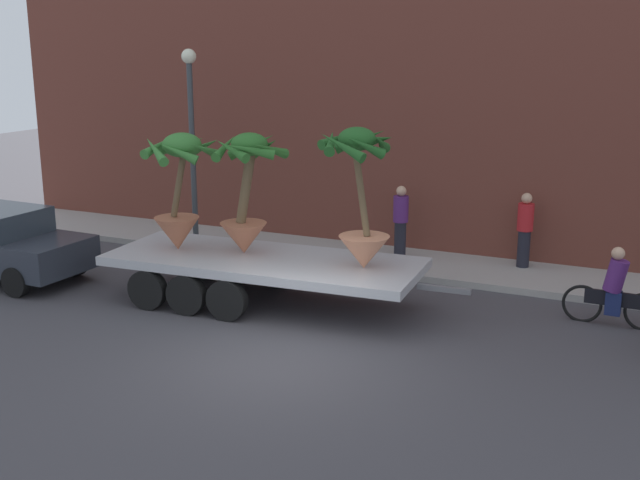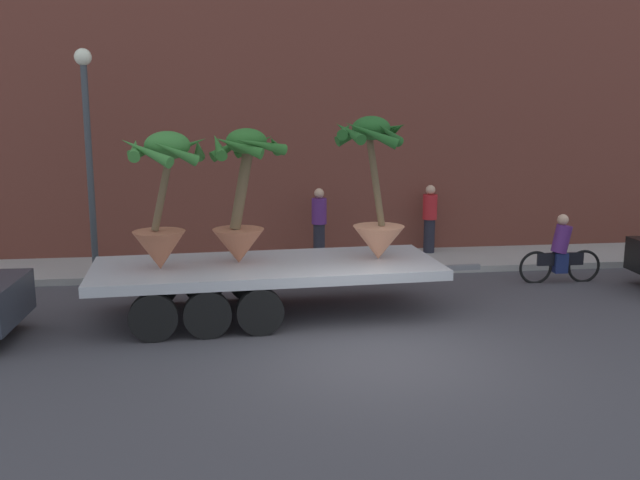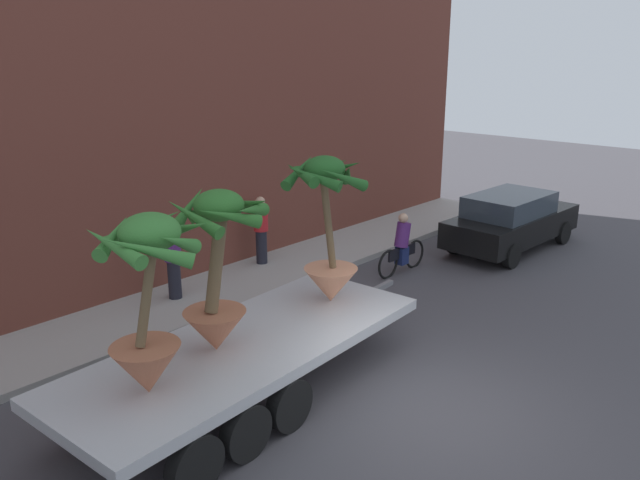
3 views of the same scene
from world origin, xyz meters
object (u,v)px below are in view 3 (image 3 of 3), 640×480
at_px(potted_palm_rear, 148,306).
at_px(potted_palm_front, 328,235).
at_px(parked_car, 511,220).
at_px(pedestrian_far_left, 173,259).
at_px(flatbed_trailer, 235,359).
at_px(pedestrian_near_gate, 261,229).
at_px(cyclist, 402,246).
at_px(potted_palm_middle, 217,275).

bearing_deg(potted_palm_rear, potted_palm_front, 4.62).
distance_m(potted_palm_rear, parked_car, 11.95).
xyz_separation_m(potted_palm_front, parked_car, (8.03, 0.39, -1.41)).
bearing_deg(potted_palm_rear, pedestrian_far_left, 52.19).
xyz_separation_m(flatbed_trailer, pedestrian_near_gate, (4.59, 4.38, 0.27)).
distance_m(flatbed_trailer, pedestrian_far_left, 4.43).
distance_m(potted_palm_front, cyclist, 4.96).
bearing_deg(flatbed_trailer, potted_palm_front, 3.04).
relative_size(cyclist, parked_car, 0.40).
xyz_separation_m(potted_palm_front, pedestrian_near_gate, (2.32, 4.26, -1.19)).
bearing_deg(potted_palm_middle, flatbed_trailer, -34.71).
xyz_separation_m(pedestrian_near_gate, pedestrian_far_left, (-2.84, -0.32, 0.00)).
bearing_deg(potted_palm_middle, pedestrian_far_left, 64.06).
bearing_deg(potted_palm_rear, potted_palm_middle, 12.40).
xyz_separation_m(parked_car, pedestrian_far_left, (-8.55, 3.55, 0.22)).
xyz_separation_m(flatbed_trailer, parked_car, (10.30, 0.51, 0.05)).
relative_size(flatbed_trailer, potted_palm_front, 2.77).
height_order(cyclist, pedestrian_far_left, pedestrian_far_left).
xyz_separation_m(potted_palm_middle, parked_car, (10.47, 0.39, -1.33)).
distance_m(parked_car, pedestrian_far_left, 9.26).
relative_size(potted_palm_middle, pedestrian_far_left, 1.43).
height_order(potted_palm_rear, pedestrian_far_left, potted_palm_rear).
bearing_deg(potted_palm_rear, pedestrian_near_gate, 36.67).
relative_size(potted_palm_middle, pedestrian_near_gate, 1.43).
bearing_deg(cyclist, parked_car, -17.30).
bearing_deg(pedestrian_far_left, potted_palm_middle, -115.94).
bearing_deg(potted_palm_front, parked_car, 2.77).
bearing_deg(flatbed_trailer, cyclist, 13.50).
height_order(potted_palm_middle, cyclist, potted_palm_middle).
xyz_separation_m(potted_palm_rear, pedestrian_near_gate, (6.14, 4.57, -1.15)).
bearing_deg(parked_car, flatbed_trailer, -177.17).
bearing_deg(potted_palm_middle, parked_car, 2.15).
bearing_deg(parked_car, cyclist, 162.70).
xyz_separation_m(cyclist, parked_car, (3.56, -1.11, 0.16)).
height_order(flatbed_trailer, potted_palm_middle, potted_palm_middle).
height_order(potted_palm_front, pedestrian_near_gate, potted_palm_front).
bearing_deg(parked_car, pedestrian_far_left, 157.45).
relative_size(potted_palm_front, pedestrian_far_left, 1.55).
bearing_deg(pedestrian_far_left, pedestrian_near_gate, 6.48).
height_order(pedestrian_near_gate, pedestrian_far_left, same).
height_order(potted_palm_rear, cyclist, potted_palm_rear).
relative_size(cyclist, pedestrian_near_gate, 1.08).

